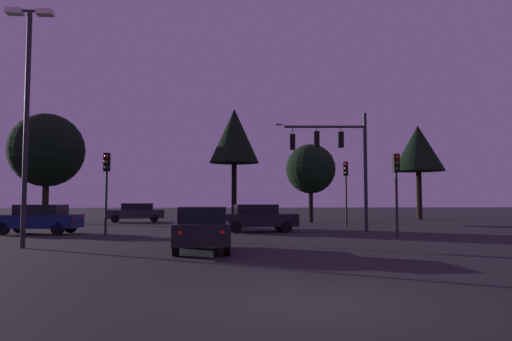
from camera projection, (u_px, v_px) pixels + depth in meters
The scene contains 14 objects.
ground_plane at pixel (243, 226), 32.16m from camera, with size 168.00×168.00×0.00m, color black.
traffic_signal_mast_arm at pixel (337, 151), 26.33m from camera, with size 5.27×0.66×6.73m.
traffic_light_corner_left at pixel (346, 181), 29.68m from camera, with size 0.36×0.38×4.23m.
traffic_light_corner_right at pixel (396, 178), 22.22m from camera, with size 0.32×0.36×3.98m.
traffic_light_median at pixel (106, 177), 22.52m from camera, with size 0.30×0.35×4.05m.
car_nearside_lane at pixel (202, 228), 15.77m from camera, with size 1.86×4.12×1.52m.
car_crossing_left at pixel (258, 217), 25.57m from camera, with size 4.37×2.20×1.52m.
car_crossing_right at pixel (39, 219), 23.96m from camera, with size 4.35×2.14×1.52m.
car_far_lane at pixel (135, 212), 37.11m from camera, with size 4.79×2.49×1.52m.
parking_lot_lamp_post at pixel (27, 97), 17.18m from camera, with size 1.70×0.36×8.90m.
tree_behind_sign at pixel (418, 149), 43.17m from camera, with size 4.75×4.75×8.76m.
tree_left_far at pixel (47, 150), 36.75m from camera, with size 5.82×5.82×8.65m.
tree_center_horizon at pixel (311, 169), 37.22m from camera, with size 3.98×3.98×6.28m.
tree_right_cluster at pixel (234, 136), 30.66m from camera, with size 3.28×3.28×7.84m.
Camera 1 is at (-1.72, -7.81, 1.72)m, focal length 32.50 mm.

